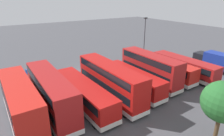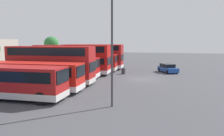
{
  "view_description": "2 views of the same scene",
  "coord_description": "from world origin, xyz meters",
  "px_view_note": "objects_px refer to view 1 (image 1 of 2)",
  "views": [
    {
      "loc": [
        13.73,
        29.88,
        12.54
      ],
      "look_at": [
        -2.82,
        3.95,
        1.02
      ],
      "focal_mm": 30.86,
      "sensor_mm": 36.0,
      "label": 1
    },
    {
      "loc": [
        -27.95,
        -2.77,
        5.1
      ],
      "look_at": [
        2.05,
        4.51,
        1.17
      ],
      "focal_mm": 33.36,
      "sensor_mm": 36.0,
      "label": 2
    }
  ],
  "objects_px": {
    "bus_single_deck_second": "(166,68)",
    "bus_single_deck_fourth": "(133,80)",
    "bus_double_decker_third": "(150,68)",
    "bus_single_deck_sixth": "(83,93)",
    "box_truck_blue": "(216,61)",
    "lamp_post_tall": "(145,36)",
    "bus_double_decker_far_end": "(21,103)",
    "waste_bin_yellow": "(72,78)",
    "bus_single_deck_near_end": "(184,66)",
    "bus_double_decker_fifth": "(110,81)",
    "car_hatchback_silver": "(39,68)",
    "bus_double_decker_seventh": "(51,93)"
  },
  "relations": [
    {
      "from": "bus_double_decker_far_end",
      "to": "waste_bin_yellow",
      "type": "relative_size",
      "value": 11.86
    },
    {
      "from": "car_hatchback_silver",
      "to": "bus_single_deck_sixth",
      "type": "bearing_deg",
      "value": 98.04
    },
    {
      "from": "bus_single_deck_fourth",
      "to": "bus_double_decker_far_end",
      "type": "xyz_separation_m",
      "value": [
        14.22,
        -0.17,
        0.83
      ]
    },
    {
      "from": "bus_double_decker_third",
      "to": "bus_double_decker_fifth",
      "type": "relative_size",
      "value": 0.88
    },
    {
      "from": "bus_single_deck_second",
      "to": "bus_double_decker_far_end",
      "type": "xyz_separation_m",
      "value": [
        21.59,
        0.54,
        0.83
      ]
    },
    {
      "from": "lamp_post_tall",
      "to": "bus_single_deck_fourth",
      "type": "bearing_deg",
      "value": 42.79
    },
    {
      "from": "lamp_post_tall",
      "to": "box_truck_blue",
      "type": "bearing_deg",
      "value": 120.44
    },
    {
      "from": "bus_single_deck_second",
      "to": "bus_double_decker_far_end",
      "type": "height_order",
      "value": "bus_double_decker_far_end"
    },
    {
      "from": "bus_double_decker_third",
      "to": "lamp_post_tall",
      "type": "relative_size",
      "value": 1.23
    },
    {
      "from": "bus_double_decker_third",
      "to": "bus_single_deck_fourth",
      "type": "xyz_separation_m",
      "value": [
        3.71,
        0.58,
        -0.83
      ]
    },
    {
      "from": "bus_double_decker_third",
      "to": "box_truck_blue",
      "type": "relative_size",
      "value": 1.4
    },
    {
      "from": "bus_single_deck_second",
      "to": "bus_double_decker_far_end",
      "type": "bearing_deg",
      "value": 1.43
    },
    {
      "from": "bus_single_deck_fourth",
      "to": "car_hatchback_silver",
      "type": "height_order",
      "value": "bus_single_deck_fourth"
    },
    {
      "from": "bus_single_deck_fourth",
      "to": "car_hatchback_silver",
      "type": "xyz_separation_m",
      "value": [
        9.46,
        -14.54,
        -0.92
      ]
    },
    {
      "from": "bus_single_deck_sixth",
      "to": "waste_bin_yellow",
      "type": "height_order",
      "value": "bus_single_deck_sixth"
    },
    {
      "from": "bus_single_deck_sixth",
      "to": "bus_double_decker_seventh",
      "type": "bearing_deg",
      "value": -8.76
    },
    {
      "from": "bus_double_decker_third",
      "to": "bus_double_decker_seventh",
      "type": "relative_size",
      "value": 0.91
    },
    {
      "from": "bus_single_deck_second",
      "to": "bus_double_decker_fifth",
      "type": "xyz_separation_m",
      "value": [
        11.12,
        0.8,
        0.83
      ]
    },
    {
      "from": "bus_single_deck_fourth",
      "to": "bus_single_deck_sixth",
      "type": "xyz_separation_m",
      "value": [
        7.42,
        -0.15,
        0.0
      ]
    },
    {
      "from": "bus_single_deck_fourth",
      "to": "box_truck_blue",
      "type": "bearing_deg",
      "value": 174.33
    },
    {
      "from": "bus_single_deck_sixth",
      "to": "bus_single_deck_fourth",
      "type": "bearing_deg",
      "value": 178.83
    },
    {
      "from": "bus_single_deck_fourth",
      "to": "box_truck_blue",
      "type": "relative_size",
      "value": 1.41
    },
    {
      "from": "bus_single_deck_near_end",
      "to": "bus_double_decker_fifth",
      "type": "xyz_separation_m",
      "value": [
        14.39,
        -0.05,
        0.83
      ]
    },
    {
      "from": "box_truck_blue",
      "to": "lamp_post_tall",
      "type": "height_order",
      "value": "lamp_post_tall"
    },
    {
      "from": "bus_single_deck_fourth",
      "to": "waste_bin_yellow",
      "type": "bearing_deg",
      "value": -51.9
    },
    {
      "from": "bus_single_deck_second",
      "to": "car_hatchback_silver",
      "type": "height_order",
      "value": "bus_single_deck_second"
    },
    {
      "from": "bus_single_deck_near_end",
      "to": "waste_bin_yellow",
      "type": "height_order",
      "value": "bus_single_deck_near_end"
    },
    {
      "from": "bus_double_decker_third",
      "to": "bus_double_decker_far_end",
      "type": "distance_m",
      "value": 17.94
    },
    {
      "from": "bus_single_deck_sixth",
      "to": "waste_bin_yellow",
      "type": "relative_size",
      "value": 12.78
    },
    {
      "from": "bus_double_decker_fifth",
      "to": "bus_double_decker_far_end",
      "type": "height_order",
      "value": "same"
    },
    {
      "from": "bus_single_deck_second",
      "to": "bus_single_deck_fourth",
      "type": "relative_size",
      "value": 0.98
    },
    {
      "from": "bus_double_decker_third",
      "to": "bus_single_deck_sixth",
      "type": "xyz_separation_m",
      "value": [
        11.13,
        0.43,
        -0.82
      ]
    },
    {
      "from": "bus_double_decker_third",
      "to": "bus_double_decker_far_end",
      "type": "xyz_separation_m",
      "value": [
        17.93,
        0.41,
        0.0
      ]
    },
    {
      "from": "car_hatchback_silver",
      "to": "waste_bin_yellow",
      "type": "bearing_deg",
      "value": 116.61
    },
    {
      "from": "lamp_post_tall",
      "to": "car_hatchback_silver",
      "type": "bearing_deg",
      "value": -13.12
    },
    {
      "from": "bus_single_deck_fourth",
      "to": "bus_single_deck_near_end",
      "type": "bearing_deg",
      "value": 179.26
    },
    {
      "from": "bus_single_deck_sixth",
      "to": "bus_single_deck_near_end",
      "type": "bearing_deg",
      "value": 179.08
    },
    {
      "from": "lamp_post_tall",
      "to": "bus_single_deck_second",
      "type": "bearing_deg",
      "value": 70.28
    },
    {
      "from": "bus_double_decker_third",
      "to": "bus_double_decker_fifth",
      "type": "height_order",
      "value": "same"
    },
    {
      "from": "bus_double_decker_third",
      "to": "bus_double_decker_seventh",
      "type": "distance_m",
      "value": 14.75
    },
    {
      "from": "bus_double_decker_far_end",
      "to": "waste_bin_yellow",
      "type": "height_order",
      "value": "bus_double_decker_far_end"
    },
    {
      "from": "bus_single_deck_near_end",
      "to": "car_hatchback_silver",
      "type": "bearing_deg",
      "value": -36.15
    },
    {
      "from": "bus_double_decker_fifth",
      "to": "bus_single_deck_sixth",
      "type": "height_order",
      "value": "bus_double_decker_fifth"
    },
    {
      "from": "bus_single_deck_second",
      "to": "bus_double_decker_fifth",
      "type": "relative_size",
      "value": 0.87
    },
    {
      "from": "bus_single_deck_sixth",
      "to": "lamp_post_tall",
      "type": "xyz_separation_m",
      "value": [
        -18.07,
        -9.7,
        3.39
      ]
    },
    {
      "from": "bus_single_deck_near_end",
      "to": "car_hatchback_silver",
      "type": "distance_m",
      "value": 24.9
    },
    {
      "from": "bus_single_deck_fourth",
      "to": "lamp_post_tall",
      "type": "bearing_deg",
      "value": -137.21
    },
    {
      "from": "bus_single_deck_near_end",
      "to": "bus_single_deck_sixth",
      "type": "distance_m",
      "value": 18.06
    },
    {
      "from": "bus_single_deck_near_end",
      "to": "bus_single_deck_second",
      "type": "height_order",
      "value": "same"
    },
    {
      "from": "bus_double_decker_fifth",
      "to": "box_truck_blue",
      "type": "bearing_deg",
      "value": 175.56
    }
  ]
}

